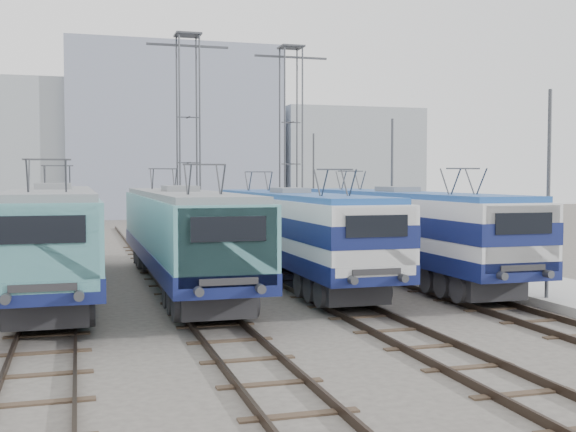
{
  "coord_description": "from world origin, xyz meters",
  "views": [
    {
      "loc": [
        -5.93,
        -17.87,
        4.18
      ],
      "look_at": [
        1.34,
        7.0,
        2.8
      ],
      "focal_mm": 45.0,
      "sensor_mm": 36.0,
      "label": 1
    }
  ],
  "objects_px": {
    "locomotive_far_left": "(54,230)",
    "locomotive_center_right": "(291,226)",
    "mast_mid": "(392,192)",
    "locomotive_center_left": "(181,230)",
    "catenary_tower_east": "(291,137)",
    "mast_front": "(548,199)",
    "mast_rear": "(313,188)",
    "catenary_tower_west": "(188,133)",
    "locomotive_far_right": "(399,224)"
  },
  "relations": [
    {
      "from": "locomotive_far_left",
      "to": "locomotive_center_right",
      "type": "distance_m",
      "value": 9.02
    },
    {
      "from": "locomotive_far_left",
      "to": "mast_mid",
      "type": "xyz_separation_m",
      "value": [
        15.35,
        4.9,
        1.2
      ]
    },
    {
      "from": "locomotive_center_left",
      "to": "catenary_tower_east",
      "type": "distance_m",
      "value": 18.03
    },
    {
      "from": "mast_front",
      "to": "mast_rear",
      "type": "bearing_deg",
      "value": 90.0
    },
    {
      "from": "catenary_tower_east",
      "to": "mast_rear",
      "type": "relative_size",
      "value": 1.71
    },
    {
      "from": "locomotive_center_right",
      "to": "catenary_tower_east",
      "type": "xyz_separation_m",
      "value": [
        4.25,
        14.35,
        4.41
      ]
    },
    {
      "from": "locomotive_center_right",
      "to": "catenary_tower_west",
      "type": "distance_m",
      "value": 13.31
    },
    {
      "from": "locomotive_center_left",
      "to": "mast_mid",
      "type": "xyz_separation_m",
      "value": [
        10.85,
        5.14,
        1.26
      ]
    },
    {
      "from": "locomotive_far_right",
      "to": "mast_front",
      "type": "height_order",
      "value": "mast_front"
    },
    {
      "from": "locomotive_center_left",
      "to": "mast_front",
      "type": "distance_m",
      "value": 12.9
    },
    {
      "from": "catenary_tower_east",
      "to": "locomotive_far_right",
      "type": "bearing_deg",
      "value": -89.03
    },
    {
      "from": "locomotive_center_left",
      "to": "mast_rear",
      "type": "xyz_separation_m",
      "value": [
        10.85,
        17.14,
        1.26
      ]
    },
    {
      "from": "catenary_tower_east",
      "to": "locomotive_far_left",
      "type": "bearing_deg",
      "value": -131.64
    },
    {
      "from": "catenary_tower_east",
      "to": "mast_front",
      "type": "relative_size",
      "value": 1.71
    },
    {
      "from": "catenary_tower_west",
      "to": "locomotive_center_left",
      "type": "bearing_deg",
      "value": -99.72
    },
    {
      "from": "locomotive_center_right",
      "to": "mast_front",
      "type": "bearing_deg",
      "value": -50.3
    },
    {
      "from": "catenary_tower_west",
      "to": "mast_front",
      "type": "distance_m",
      "value": 22.0
    },
    {
      "from": "locomotive_far_left",
      "to": "locomotive_far_right",
      "type": "relative_size",
      "value": 1.05
    },
    {
      "from": "mast_front",
      "to": "locomotive_far_right",
      "type": "bearing_deg",
      "value": 104.3
    },
    {
      "from": "catenary_tower_west",
      "to": "mast_rear",
      "type": "relative_size",
      "value": 1.71
    },
    {
      "from": "catenary_tower_west",
      "to": "catenary_tower_east",
      "type": "xyz_separation_m",
      "value": [
        6.5,
        2.0,
        0.0
      ]
    },
    {
      "from": "locomotive_center_right",
      "to": "locomotive_far_right",
      "type": "distance_m",
      "value": 4.52
    },
    {
      "from": "locomotive_far_right",
      "to": "catenary_tower_east",
      "type": "bearing_deg",
      "value": 90.97
    },
    {
      "from": "locomotive_center_right",
      "to": "mast_rear",
      "type": "height_order",
      "value": "mast_rear"
    },
    {
      "from": "catenary_tower_west",
      "to": "mast_mid",
      "type": "height_order",
      "value": "catenary_tower_west"
    },
    {
      "from": "locomotive_center_right",
      "to": "mast_front",
      "type": "xyz_separation_m",
      "value": [
        6.35,
        -7.65,
        1.26
      ]
    },
    {
      "from": "locomotive_center_left",
      "to": "catenary_tower_west",
      "type": "xyz_separation_m",
      "value": [
        2.25,
        13.14,
        4.4
      ]
    },
    {
      "from": "mast_mid",
      "to": "locomotive_far_left",
      "type": "bearing_deg",
      "value": -162.28
    },
    {
      "from": "locomotive_center_right",
      "to": "locomotive_far_right",
      "type": "height_order",
      "value": "locomotive_far_right"
    },
    {
      "from": "mast_rear",
      "to": "locomotive_far_left",
      "type": "bearing_deg",
      "value": -132.24
    },
    {
      "from": "locomotive_far_left",
      "to": "locomotive_center_right",
      "type": "xyz_separation_m",
      "value": [
        9.0,
        0.55,
        -0.06
      ]
    },
    {
      "from": "locomotive_far_right",
      "to": "locomotive_center_right",
      "type": "bearing_deg",
      "value": 175.05
    },
    {
      "from": "locomotive_far_right",
      "to": "locomotive_center_left",
      "type": "bearing_deg",
      "value": -177.49
    },
    {
      "from": "locomotive_far_left",
      "to": "locomotive_far_right",
      "type": "distance_m",
      "value": 13.5
    },
    {
      "from": "locomotive_center_right",
      "to": "catenary_tower_east",
      "type": "distance_m",
      "value": 15.6
    },
    {
      "from": "locomotive_center_right",
      "to": "locomotive_center_left",
      "type": "bearing_deg",
      "value": -170.1
    },
    {
      "from": "locomotive_far_left",
      "to": "catenary_tower_west",
      "type": "relative_size",
      "value": 1.54
    },
    {
      "from": "locomotive_far_left",
      "to": "catenary_tower_east",
      "type": "bearing_deg",
      "value": 48.36
    },
    {
      "from": "catenary_tower_west",
      "to": "mast_rear",
      "type": "distance_m",
      "value": 9.99
    },
    {
      "from": "mast_front",
      "to": "mast_rear",
      "type": "distance_m",
      "value": 24.0
    },
    {
      "from": "mast_mid",
      "to": "locomotive_center_right",
      "type": "bearing_deg",
      "value": -145.57
    },
    {
      "from": "locomotive_center_right",
      "to": "mast_mid",
      "type": "distance_m",
      "value": 7.8
    },
    {
      "from": "locomotive_far_right",
      "to": "catenary_tower_west",
      "type": "height_order",
      "value": "catenary_tower_west"
    },
    {
      "from": "locomotive_center_left",
      "to": "mast_rear",
      "type": "relative_size",
      "value": 2.57
    },
    {
      "from": "locomotive_far_left",
      "to": "mast_front",
      "type": "xyz_separation_m",
      "value": [
        15.35,
        -7.1,
        1.2
      ]
    },
    {
      "from": "locomotive_center_right",
      "to": "catenary_tower_west",
      "type": "xyz_separation_m",
      "value": [
        -2.25,
        12.35,
        4.41
      ]
    },
    {
      "from": "locomotive_center_left",
      "to": "mast_front",
      "type": "bearing_deg",
      "value": -32.31
    },
    {
      "from": "locomotive_far_right",
      "to": "catenary_tower_west",
      "type": "bearing_deg",
      "value": 117.91
    },
    {
      "from": "locomotive_center_left",
      "to": "mast_mid",
      "type": "bearing_deg",
      "value": 25.34
    },
    {
      "from": "mast_front",
      "to": "mast_mid",
      "type": "distance_m",
      "value": 12.0
    }
  ]
}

